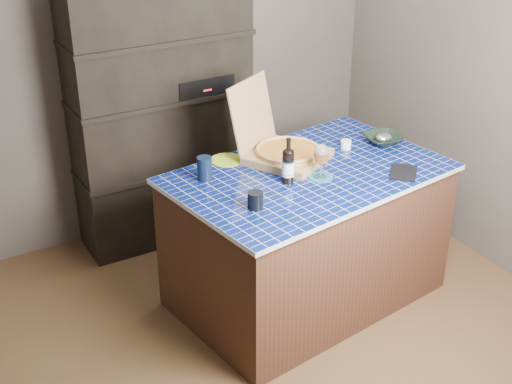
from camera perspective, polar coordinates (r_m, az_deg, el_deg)
room at (r=3.49m, az=2.02°, el=3.45°), size 3.50×3.50×3.50m
shelving_unit at (r=4.89m, az=-7.50°, el=6.03°), size 1.20×0.41×1.80m
kitchen_island at (r=4.35m, az=4.08°, el=-3.52°), size 1.71×1.22×0.87m
pizza_box at (r=4.27m, az=2.25°, el=3.43°), size 0.61×0.65×0.45m
mead_bottle at (r=3.97m, az=2.58°, el=2.15°), size 0.07×0.07×0.27m
teal_trivet at (r=4.08m, az=5.18°, el=1.17°), size 0.14×0.14×0.01m
wine_glass at (r=4.02m, az=5.26°, el=2.96°), size 0.09×0.09×0.20m
tumbler at (r=3.72m, az=-0.05°, el=-0.67°), size 0.08×0.08×0.09m
dvd_case at (r=4.19m, az=11.72°, el=1.54°), size 0.25×0.25×0.02m
bowl at (r=4.57m, az=10.18°, el=4.19°), size 0.26×0.26×0.06m
foil_contents at (r=4.57m, az=10.19°, el=4.32°), size 0.11×0.09×0.05m
white_jar at (r=4.46m, az=7.20°, el=3.79°), size 0.06×0.06×0.06m
navy_cup at (r=4.03m, az=-4.13°, el=1.89°), size 0.09×0.09×0.14m
green_trivet at (r=4.28m, az=-2.36°, el=2.58°), size 0.20×0.20×0.01m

